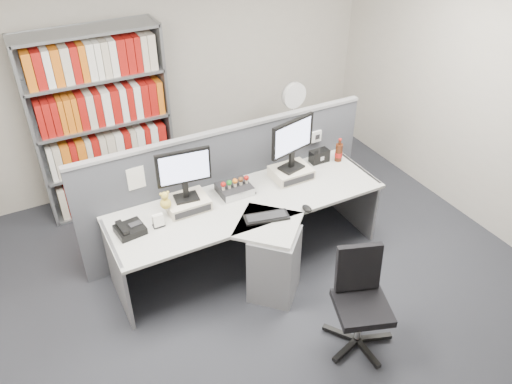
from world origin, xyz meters
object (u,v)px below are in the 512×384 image
desktop_pc (234,189)px  cola_bottle (339,153)px  desk_fan (293,98)px  keyboard (267,217)px  shelving_unit (102,125)px  desk (259,236)px  filing_cabinet (291,149)px  desk_calendar (158,221)px  mouse (307,209)px  speaker (319,156)px  monitor_right (293,140)px  office_chair (360,297)px  desk_phone (129,229)px  monitor_left (184,171)px

desktop_pc → cola_bottle: (1.21, 0.02, 0.06)m
desktop_pc → desk_fan: bearing=38.7°
keyboard → shelving_unit: 2.17m
desk → keyboard: bearing=-74.1°
filing_cabinet → desk: bearing=-130.6°
cola_bottle → filing_cabinet: cola_bottle is taller
desk_calendar → mouse: bearing=-18.0°
shelving_unit → cola_bottle: bearing=-34.7°
desktop_pc → speaker: (1.02, 0.10, 0.03)m
monitor_right → office_chair: monitor_right is taller
desk → desktop_pc: 0.50m
desktop_pc → desk_fan: 1.62m
desk_fan → cola_bottle: bearing=-92.2°
speaker → shelving_unit: size_ratio=0.10×
shelving_unit → desk_fan: (2.10, -0.45, 0.05)m
cola_bottle → shelving_unit: bearing=145.3°
speaker → desk_calendar: bearing=-172.1°
desk → filing_cabinet: bearing=49.4°
desk_phone → speaker: (2.08, 0.22, 0.03)m
monitor_right → speaker: bearing=15.6°
desktop_pc → monitor_right: bearing=-1.4°
speaker → office_chair: bearing=-111.8°
speaker → office_chair: (-0.63, -1.56, -0.32)m
monitor_left → speaker: size_ratio=2.49×
speaker → filing_cabinet: bearing=76.0°
desk_calendar → speaker: 1.84m
monitor_left → desk_phone: 0.68m
desk_phone → desk_fan: desk_fan is taller
desk_phone → shelving_unit: 1.60m
monitor_left → shelving_unit: size_ratio=0.25×
cola_bottle → desktop_pc: bearing=-178.9°
mouse → cola_bottle: size_ratio=0.46×
monitor_left → desk_fan: bearing=30.4°
keyboard → desk: bearing=105.9°
mouse → office_chair: (-0.06, -0.90, -0.27)m
desk_phone → monitor_right: bearing=3.8°
cola_bottle → office_chair: bearing=-118.7°
monitor_left → cola_bottle: (1.70, 0.04, -0.30)m
desk_calendar → cola_bottle: cola_bottle is taller
monitor_left → keyboard: 0.83m
desk_calendar → desk_fan: (2.05, 1.15, 0.25)m
desk → desk_calendar: bearing=164.0°
filing_cabinet → office_chair: bearing=-109.1°
speaker → cola_bottle: cola_bottle is taller
desk_calendar → cola_bottle: bearing=5.0°
desktop_pc → desk_calendar: 0.82m
filing_cabinet → desk_fan: desk_fan is taller
cola_bottle → desk: bearing=-160.0°
filing_cabinet → desktop_pc: bearing=-141.3°
desk_phone → desktop_pc: bearing=6.8°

